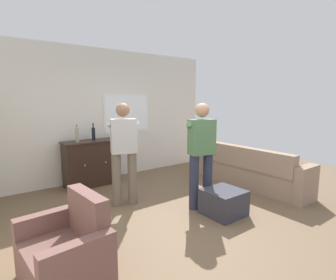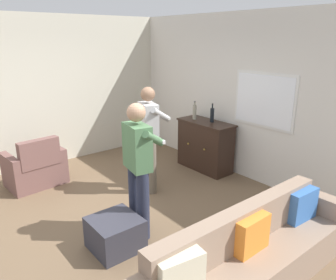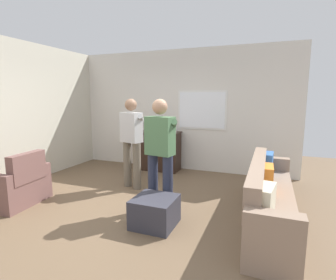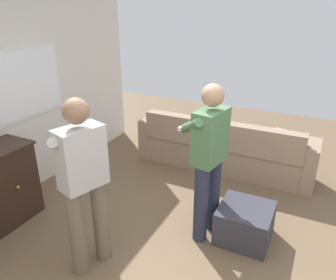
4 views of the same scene
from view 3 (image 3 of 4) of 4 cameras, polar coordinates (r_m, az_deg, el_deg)
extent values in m
plane|color=brown|center=(4.17, -8.88, -14.95)|extent=(10.40, 10.40, 0.00)
cube|color=silver|center=(6.25, 3.22, 6.44)|extent=(5.20, 0.12, 2.80)
cube|color=silver|center=(6.05, 7.38, 6.46)|extent=(1.13, 0.02, 0.88)
cube|color=white|center=(6.05, 7.37, 6.46)|extent=(1.05, 0.03, 0.80)
cube|color=gray|center=(4.00, 21.59, -13.26)|extent=(0.55, 2.30, 0.42)
cube|color=gray|center=(3.87, 18.89, -7.43)|extent=(0.18, 2.30, 0.40)
cube|color=gray|center=(5.13, 21.67, -7.03)|extent=(0.55, 0.18, 0.64)
cube|color=gray|center=(2.84, 21.71, -20.39)|extent=(0.55, 0.18, 0.64)
cube|color=#386BB7|center=(4.74, 20.97, -4.79)|extent=(0.16, 0.41, 0.36)
cube|color=orange|center=(3.88, 20.81, -7.84)|extent=(0.15, 0.40, 0.36)
cube|color=beige|center=(3.02, 20.56, -12.63)|extent=(0.20, 0.42, 0.36)
cube|color=brown|center=(4.94, -30.12, -9.71)|extent=(0.70, 0.70, 0.40)
cube|color=brown|center=(4.65, -28.31, -5.25)|extent=(0.20, 0.65, 0.45)
cube|color=brown|center=(5.17, -27.16, -7.53)|extent=(0.65, 0.18, 0.60)
cube|color=black|center=(6.21, -2.35, -2.47)|extent=(1.05, 0.44, 0.89)
cube|color=black|center=(6.14, -2.38, 1.73)|extent=(1.09, 0.48, 0.03)
sphere|color=#B79338|center=(6.08, -5.06, -2.32)|extent=(0.04, 0.04, 0.04)
sphere|color=#B79338|center=(5.91, -1.40, -2.62)|extent=(0.04, 0.04, 0.04)
cylinder|color=gray|center=(6.20, -4.79, 3.14)|extent=(0.07, 0.07, 0.26)
cylinder|color=gray|center=(6.18, -4.81, 4.64)|extent=(0.03, 0.03, 0.06)
cylinder|color=#262626|center=(6.18, -4.81, 4.98)|extent=(0.03, 0.03, 0.02)
cylinder|color=black|center=(6.14, -1.38, 3.06)|extent=(0.07, 0.07, 0.25)
cylinder|color=black|center=(6.12, -1.39, 4.59)|extent=(0.03, 0.03, 0.08)
cylinder|color=#262626|center=(6.12, -1.39, 5.02)|extent=(0.03, 0.03, 0.02)
cube|color=#33333D|center=(3.63, -2.87, -15.28)|extent=(0.55, 0.55, 0.38)
cylinder|color=#6B6051|center=(5.12, -8.82, -5.14)|extent=(0.15, 0.15, 0.88)
cylinder|color=#6B6051|center=(4.93, -6.78, -5.63)|extent=(0.15, 0.15, 0.88)
cube|color=#B7B7B7|center=(4.90, -8.00, 2.75)|extent=(0.45, 0.33, 0.55)
sphere|color=#8C664C|center=(4.87, -8.11, 7.61)|extent=(0.22, 0.22, 0.22)
cylinder|color=#B7B7B7|center=(5.08, -7.59, 4.23)|extent=(0.40, 0.33, 0.29)
cylinder|color=#B7B7B7|center=(4.92, -5.74, 4.10)|extent=(0.22, 0.44, 0.29)
cube|color=white|center=(5.12, -5.38, 3.35)|extent=(0.16, 0.08, 0.04)
cylinder|color=#282D42|center=(3.99, -3.30, -9.19)|extent=(0.15, 0.15, 0.88)
cylinder|color=#282D42|center=(3.85, -0.06, -9.83)|extent=(0.15, 0.15, 0.88)
cube|color=#4C754C|center=(3.75, -1.76, 0.90)|extent=(0.43, 0.28, 0.55)
sphere|color=tan|center=(3.71, -1.79, 7.25)|extent=(0.22, 0.22, 0.22)
cylinder|color=#4C754C|center=(3.93, -1.91, 2.90)|extent=(0.37, 0.37, 0.29)
cylinder|color=#4C754C|center=(3.81, 0.99, 2.71)|extent=(0.27, 0.43, 0.29)
cube|color=white|center=(4.02, 0.72, 1.81)|extent=(0.15, 0.06, 0.04)
camera|label=1|loc=(4.32, -62.61, 4.77)|focal=28.00mm
camera|label=2|loc=(2.25, 73.31, 21.19)|focal=35.00mm
camera|label=4|loc=(5.01, -39.84, 15.05)|focal=35.00mm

